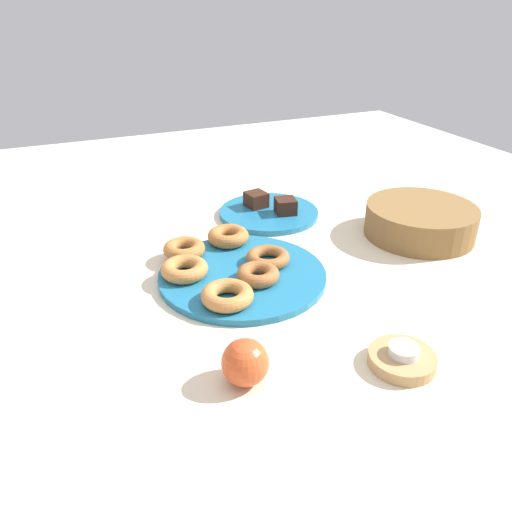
% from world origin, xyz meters
% --- Properties ---
extents(ground_plane, '(2.40, 2.40, 0.00)m').
position_xyz_m(ground_plane, '(0.00, 0.00, 0.00)').
color(ground_plane, beige).
extents(donut_plate, '(0.34, 0.34, 0.01)m').
position_xyz_m(donut_plate, '(0.00, 0.00, 0.01)').
color(donut_plate, '#1E6B93').
rests_on(donut_plate, ground_plane).
extents(donut_0, '(0.13, 0.13, 0.02)m').
position_xyz_m(donut_0, '(-0.01, 0.06, 0.03)').
color(donut_0, '#995B2D').
rests_on(donut_0, donut_plate).
extents(donut_1, '(0.13, 0.13, 0.03)m').
position_xyz_m(donut_1, '(0.09, -0.07, 0.03)').
color(donut_1, '#BC7A3D').
rests_on(donut_1, donut_plate).
extents(donut_2, '(0.09, 0.09, 0.03)m').
position_xyz_m(donut_2, '(0.04, 0.02, 0.03)').
color(donut_2, '#995B2D').
rests_on(donut_2, donut_plate).
extents(donut_3, '(0.13, 0.13, 0.03)m').
position_xyz_m(donut_3, '(-0.12, -0.09, 0.03)').
color(donut_3, '#AD6B33').
rests_on(donut_3, donut_plate).
extents(donut_4, '(0.11, 0.11, 0.03)m').
position_xyz_m(donut_4, '(-0.14, 0.02, 0.03)').
color(donut_4, '#AD6B33').
rests_on(donut_4, donut_plate).
extents(donut_5, '(0.13, 0.13, 0.03)m').
position_xyz_m(donut_5, '(-0.03, -0.11, 0.03)').
color(donut_5, '#BC7A3D').
rests_on(donut_5, donut_plate).
extents(cake_plate, '(0.25, 0.25, 0.01)m').
position_xyz_m(cake_plate, '(-0.27, 0.18, 0.01)').
color(cake_plate, '#1E6B93').
rests_on(cake_plate, ground_plane).
extents(brownie_near, '(0.06, 0.06, 0.04)m').
position_xyz_m(brownie_near, '(-0.30, 0.16, 0.03)').
color(brownie_near, '#381E14').
rests_on(brownie_near, cake_plate).
extents(brownie_far, '(0.06, 0.06, 0.04)m').
position_xyz_m(brownie_far, '(-0.24, 0.21, 0.03)').
color(brownie_far, '#381E14').
rests_on(brownie_far, cake_plate).
extents(candle_holder, '(0.10, 0.10, 0.02)m').
position_xyz_m(candle_holder, '(0.34, 0.13, 0.01)').
color(candle_holder, tan).
rests_on(candle_holder, ground_plane).
extents(tealight, '(0.05, 0.05, 0.01)m').
position_xyz_m(tealight, '(0.34, 0.13, 0.03)').
color(tealight, silver).
rests_on(tealight, candle_holder).
extents(basket, '(0.36, 0.36, 0.07)m').
position_xyz_m(basket, '(-0.02, 0.46, 0.04)').
color(basket, brown).
rests_on(basket, ground_plane).
extents(apple, '(0.07, 0.07, 0.07)m').
position_xyz_m(apple, '(0.28, -0.11, 0.04)').
color(apple, '#CC4C23').
rests_on(apple, ground_plane).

